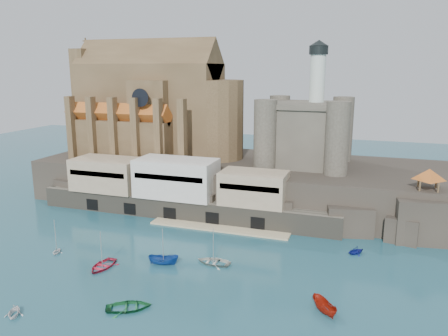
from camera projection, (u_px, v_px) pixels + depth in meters
ground at (173, 263)px, 75.46m from camera, size 300.00×300.00×0.00m
promontory at (238, 181)px, 110.80m from camera, size 100.00×36.00×10.00m
quay at (175, 190)px, 98.60m from camera, size 70.00×12.00×13.05m
church at (156, 109)px, 116.72m from camera, size 47.00×25.93×30.51m
castle_keep at (306, 131)px, 104.34m from camera, size 21.20×21.20×29.30m
rock_outcrop at (425, 219)px, 85.37m from camera, size 14.50×10.50×8.70m
pavilion at (429, 176)px, 83.58m from camera, size 6.40×6.40×5.40m
boat_0 at (103, 267)px, 73.65m from camera, size 4.37×1.34×6.08m
boat_1 at (14, 315)px, 59.33m from camera, size 3.41×2.94×3.38m
boat_2 at (164, 264)px, 74.92m from camera, size 2.43×2.38×5.31m
boat_3 at (129, 309)px, 60.94m from camera, size 3.31×4.59×6.32m
boat_4 at (57, 253)px, 79.40m from camera, size 2.59×1.92×2.69m
boat_5 at (324, 311)px, 60.33m from camera, size 2.69×2.69×5.01m
boat_6 at (213, 263)px, 75.21m from camera, size 1.49×4.35×6.00m
boat_7 at (356, 254)px, 79.14m from camera, size 3.36×3.38×3.43m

